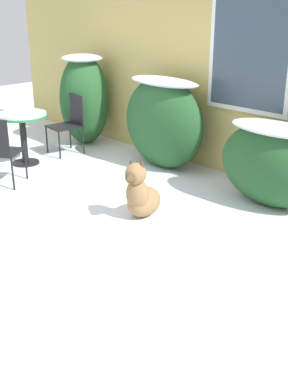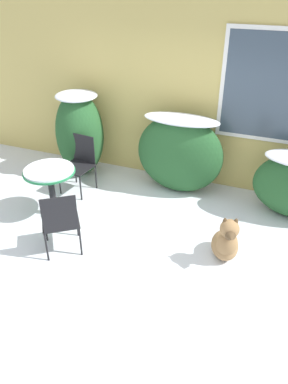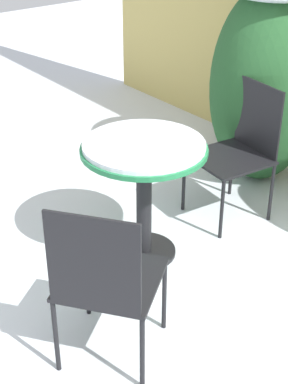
{
  "view_description": "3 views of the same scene",
  "coord_description": "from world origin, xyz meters",
  "views": [
    {
      "loc": [
        4.8,
        -3.11,
        2.27
      ],
      "look_at": [
        1.21,
        0.35,
        0.28
      ],
      "focal_mm": 45.0,
      "sensor_mm": 36.0,
      "label": 1
    },
    {
      "loc": [
        1.62,
        -3.5,
        3.21
      ],
      "look_at": [
        0.0,
        0.6,
        0.55
      ],
      "focal_mm": 35.0,
      "sensor_mm": 36.0,
      "label": 2
    },
    {
      "loc": [
        1.03,
        -1.52,
        2.17
      ],
      "look_at": [
        -1.35,
        0.36,
        0.44
      ],
      "focal_mm": 55.0,
      "sensor_mm": 36.0,
      "label": 3
    }
  ],
  "objects": [
    {
      "name": "shrub_left",
      "position": [
        -1.62,
        1.7,
        0.77
      ],
      "size": [
        0.82,
        0.8,
        1.47
      ],
      "color": "#235128",
      "rests_on": "ground_plane"
    },
    {
      "name": "patio_chair_near_table",
      "position": [
        -1.35,
        1.18,
        0.5
      ],
      "size": [
        0.51,
        0.51,
        0.92
      ],
      "rotation": [
        0.0,
        0.0,
        -0.11
      ],
      "color": "black",
      "rests_on": "ground_plane"
    },
    {
      "name": "patio_table",
      "position": [
        -1.35,
        0.36,
        0.61
      ],
      "size": [
        0.74,
        0.74,
        0.76
      ],
      "color": "black",
      "rests_on": "ground_plane"
    },
    {
      "name": "patio_chair_far_side",
      "position": [
        -0.75,
        -0.34,
        0.5
      ],
      "size": [
        0.64,
        0.64,
        0.92
      ],
      "rotation": [
        0.0,
        0.0,
        3.77
      ],
      "color": "black",
      "rests_on": "ground_plane"
    }
  ]
}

